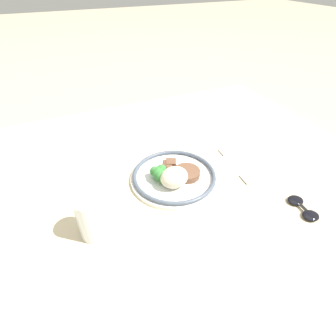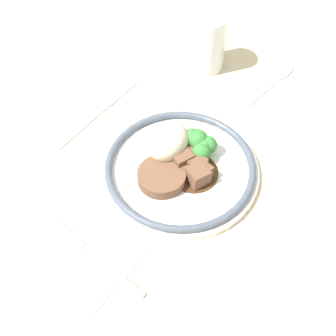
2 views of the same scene
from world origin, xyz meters
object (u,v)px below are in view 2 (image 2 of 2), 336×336
at_px(plate, 180,163).
at_px(spoon, 280,78).
at_px(juice_glass, 208,45).
at_px(knife, 102,110).
at_px(fork, 86,249).

xyz_separation_m(plate, spoon, (0.30, -0.04, -0.02)).
distance_m(plate, juice_glass, 0.27).
bearing_deg(knife, spoon, -39.43).
relative_size(juice_glass, fork, 0.60).
bearing_deg(plate, fork, 170.59).
bearing_deg(juice_glass, plate, -158.46).
height_order(fork, knife, fork).
relative_size(plate, spoon, 1.69).
distance_m(knife, spoon, 0.35).
xyz_separation_m(juice_glass, knife, (-0.22, 0.09, -0.05)).
bearing_deg(fork, knife, -50.77).
bearing_deg(spoon, plate, -178.76).
bearing_deg(plate, spoon, -7.47).
bearing_deg(juice_glass, spoon, -70.72).
distance_m(plate, fork, 0.20).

